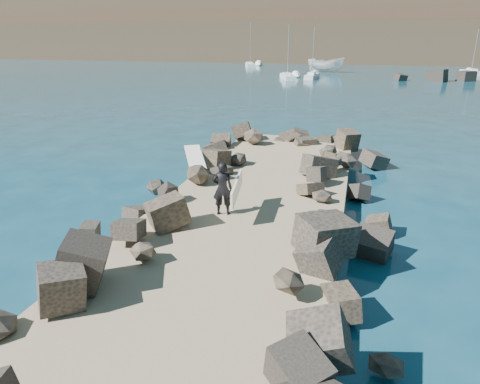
{
  "coord_description": "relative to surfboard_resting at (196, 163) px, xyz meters",
  "views": [
    {
      "loc": [
        3.12,
        -12.42,
        5.8
      ],
      "look_at": [
        0.0,
        -1.0,
        1.5
      ],
      "focal_mm": 32.0,
      "sensor_mm": 36.0,
      "label": 1
    }
  ],
  "objects": [
    {
      "name": "boat_imported",
      "position": [
        0.09,
        63.21,
        0.2
      ],
      "size": [
        6.76,
        3.53,
        2.48
      ],
      "primitive_type": "imported",
      "rotation": [
        0.0,
        0.0,
        1.39
      ],
      "color": "silver",
      "rests_on": "ground"
    },
    {
      "name": "riprap_right",
      "position": [
        5.87,
        -4.59,
        -0.54
      ],
      "size": [
        2.6,
        22.0,
        1.0
      ],
      "primitive_type": "cube",
      "color": "black",
      "rests_on": "ground"
    },
    {
      "name": "sailboat_e",
      "position": [
        -16.35,
        74.83,
        -0.7
      ],
      "size": [
        3.82,
        7.59,
        8.94
      ],
      "color": "white",
      "rests_on": "ground"
    },
    {
      "name": "headland",
      "position": [
        12.97,
        156.91,
        14.96
      ],
      "size": [
        360.0,
        140.0,
        32.0
      ],
      "primitive_type": "cube",
      "color": "#2D4919",
      "rests_on": "ground"
    },
    {
      "name": "sailboat_d",
      "position": [
        23.65,
        64.55,
        -0.69
      ],
      "size": [
        2.56,
        5.99,
        7.18
      ],
      "color": "white",
      "rests_on": "ground"
    },
    {
      "name": "surfer_with_board",
      "position": [
        2.39,
        -3.77,
        0.4
      ],
      "size": [
        0.96,
        2.07,
        1.68
      ],
      "color": "black",
      "rests_on": "jetty"
    },
    {
      "name": "jetty",
      "position": [
        2.97,
        -5.09,
        -0.74
      ],
      "size": [
        6.0,
        26.0,
        0.6
      ],
      "primitive_type": "cube",
      "color": "#8C7759",
      "rests_on": "ground"
    },
    {
      "name": "surfboard_resting",
      "position": [
        0.0,
        0.0,
        0.0
      ],
      "size": [
        1.79,
        2.59,
        0.09
      ],
      "primitive_type": "cube",
      "rotation": [
        0.0,
        0.0,
        0.49
      ],
      "color": "white",
      "rests_on": "riprap_left"
    },
    {
      "name": "riprap_left",
      "position": [
        0.07,
        -4.59,
        -0.54
      ],
      "size": [
        2.6,
        22.0,
        1.0
      ],
      "primitive_type": "cube",
      "color": "#272321",
      "rests_on": "ground"
    },
    {
      "name": "ground",
      "position": [
        2.97,
        -3.09,
        -1.04
      ],
      "size": [
        800.0,
        800.0,
        0.0
      ],
      "primitive_type": "plane",
      "color": "#0F384C",
      "rests_on": "ground"
    },
    {
      "name": "sailboat_b",
      "position": [
        -0.84,
        50.59,
        -0.69
      ],
      "size": [
        1.74,
        6.05,
        7.31
      ],
      "color": "white",
      "rests_on": "ground"
    },
    {
      "name": "sailboat_a",
      "position": [
        -4.22,
        48.68,
        -0.69
      ],
      "size": [
        3.27,
        6.44,
        7.7
      ],
      "color": "white",
      "rests_on": "ground"
    }
  ]
}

